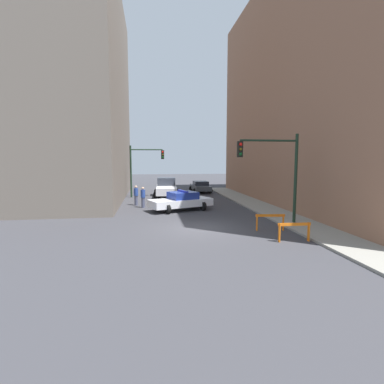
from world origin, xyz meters
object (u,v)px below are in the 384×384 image
traffic_light_near (277,165)px  pedestrian_crossing (143,197)px  pedestrian_corner (136,195)px  police_car (181,201)px  barrier_front (294,229)px  white_truck (166,188)px  parked_car_near (200,187)px  traffic_light_far (142,164)px  barrier_mid (270,219)px

traffic_light_near → pedestrian_crossing: size_ratio=3.13×
traffic_light_near → pedestrian_corner: traffic_light_near is taller
traffic_light_near → pedestrian_corner: size_ratio=3.13×
police_car → barrier_front: 10.25m
police_car → white_truck: size_ratio=0.92×
traffic_light_near → white_truck: size_ratio=0.95×
white_truck → parked_car_near: 5.34m
parked_car_near → pedestrian_crossing: 12.03m
police_car → white_truck: 8.58m
traffic_light_far → pedestrian_crossing: traffic_light_far is taller
parked_car_near → traffic_light_far: bearing=-153.9°
white_truck → pedestrian_crossing: size_ratio=3.31×
parked_car_near → pedestrian_crossing: (-6.41, -10.18, 0.19)m
traffic_light_far → pedestrian_corner: traffic_light_far is taller
traffic_light_near → barrier_front: (-0.62, -3.52, -2.91)m
police_car → barrier_front: bearing=-176.3°
pedestrian_corner → barrier_front: pedestrian_corner is taller
traffic_light_near → pedestrian_corner: 12.45m
pedestrian_crossing → barrier_front: bearing=31.7°
traffic_light_near → traffic_light_far: traffic_light_near is taller
white_truck → barrier_mid: size_ratio=3.45×
pedestrian_corner → white_truck: bearing=171.8°
barrier_front → barrier_mid: same height
traffic_light_far → pedestrian_corner: 6.04m
police_car → pedestrian_crossing: 3.35m
parked_car_near → traffic_light_near: bearing=-86.7°
pedestrian_crossing → traffic_light_far: bearing=-179.8°
traffic_light_far → pedestrian_crossing: bearing=-88.3°
traffic_light_far → parked_car_near: traffic_light_far is taller
barrier_front → pedestrian_crossing: bearing=123.2°
white_truck → pedestrian_corner: size_ratio=3.31×
traffic_light_near → barrier_front: size_ratio=3.25×
pedestrian_crossing → barrier_mid: size_ratio=1.04×
police_car → pedestrian_corner: bearing=27.9°
white_truck → pedestrian_crossing: 7.20m
police_car → barrier_mid: police_car is taller
white_truck → barrier_front: size_ratio=3.44×
white_truck → pedestrian_corner: (-2.86, -5.55, -0.04)m
parked_car_near → barrier_front: bearing=-89.2°
parked_car_near → barrier_mid: parked_car_near is taller
police_car → barrier_mid: bearing=-171.1°
police_car → pedestrian_crossing: bearing=37.9°
white_truck → pedestrian_crossing: (-2.26, -6.83, -0.04)m
pedestrian_corner → police_car: bearing=68.3°
parked_car_near → barrier_mid: (0.56, -18.93, -0.06)m
traffic_light_far → police_car: 9.40m
white_truck → parked_car_near: bearing=42.0°
traffic_light_near → traffic_light_far: (-8.03, 14.23, -0.13)m
traffic_light_near → parked_car_near: (-1.42, 17.66, -2.86)m
traffic_light_far → traffic_light_near: bearing=-60.6°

